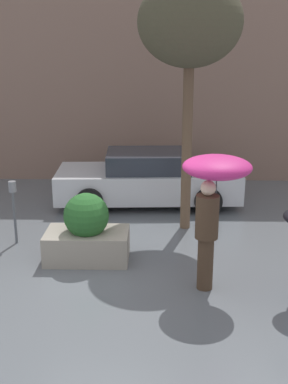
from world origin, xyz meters
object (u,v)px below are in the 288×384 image
at_px(parked_car_near, 148,179).
at_px(parking_meter, 13,199).
at_px(person_adult, 214,186).
at_px(planter_box, 87,233).
at_px(street_tree, 190,25).

distance_m(parked_car_near, parking_meter, 3.57).
height_order(parked_car_near, parking_meter, parked_car_near).
height_order(person_adult, parking_meter, person_adult).
height_order(planter_box, street_tree, street_tree).
distance_m(street_tree, parking_meter, 4.60).
xyz_separation_m(person_adult, street_tree, (-0.24, 2.58, 2.36)).
bearing_deg(planter_box, parking_meter, 154.03).
bearing_deg(parked_car_near, planter_box, 160.27).
height_order(planter_box, parking_meter, parking_meter).
relative_size(person_adult, parking_meter, 1.70).
bearing_deg(person_adult, parking_meter, 118.86).
distance_m(planter_box, street_tree, 4.25).
xyz_separation_m(planter_box, person_adult, (2.04, -0.95, 1.12)).
height_order(person_adult, parked_car_near, person_adult).
bearing_deg(parking_meter, planter_box, -25.97).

